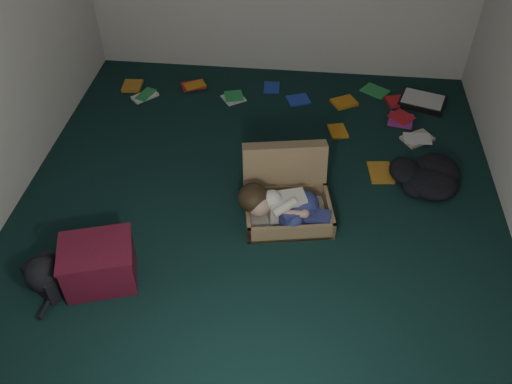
# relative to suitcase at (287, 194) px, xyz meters

# --- Properties ---
(floor) EXTENTS (4.50, 4.50, 0.00)m
(floor) POSITION_rel_suitcase_xyz_m (-0.22, -0.06, -0.15)
(floor) COLOR black
(floor) RESTS_ON ground
(suitcase) EXTENTS (0.79, 0.77, 0.50)m
(suitcase) POSITION_rel_suitcase_xyz_m (0.00, 0.00, 0.00)
(suitcase) COLOR #987D54
(suitcase) RESTS_ON floor
(person) EXTENTS (0.76, 0.37, 0.31)m
(person) POSITION_rel_suitcase_xyz_m (-0.02, -0.18, 0.04)
(person) COLOR white
(person) RESTS_ON suitcase
(maroon_bin) EXTENTS (0.59, 0.52, 0.35)m
(maroon_bin) POSITION_rel_suitcase_xyz_m (-1.27, -0.88, 0.02)
(maroon_bin) COLOR maroon
(maroon_bin) RESTS_ON floor
(backpack) EXTENTS (0.48, 0.45, 0.22)m
(backpack) POSITION_rel_suitcase_xyz_m (-1.61, -0.99, -0.04)
(backpack) COLOR black
(backpack) RESTS_ON floor
(clothing_pile) EXTENTS (0.54, 0.49, 0.14)m
(clothing_pile) POSITION_rel_suitcase_xyz_m (1.14, 0.42, -0.08)
(clothing_pile) COLOR black
(clothing_pile) RESTS_ON floor
(paper_tray) EXTENTS (0.53, 0.45, 0.06)m
(paper_tray) POSITION_rel_suitcase_xyz_m (1.29, 1.67, -0.12)
(paper_tray) COLOR black
(paper_tray) RESTS_ON floor
(book_scatter) EXTENTS (3.15, 1.56, 0.02)m
(book_scatter) POSITION_rel_suitcase_xyz_m (0.04, 1.45, -0.14)
(book_scatter) COLOR orange
(book_scatter) RESTS_ON floor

